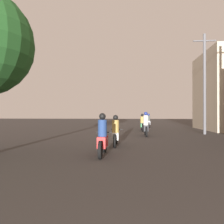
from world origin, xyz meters
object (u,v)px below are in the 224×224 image
(motorcycle_red, at_px, (103,139))
(motorcycle_white, at_px, (116,133))
(motorcycle_silver, at_px, (149,122))
(utility_pole_far, at_px, (205,82))
(motorcycle_green, at_px, (142,124))
(motorcycle_black, at_px, (146,126))

(motorcycle_red, xyz_separation_m, motorcycle_white, (0.31, 2.38, -0.03))
(motorcycle_silver, xyz_separation_m, utility_pole_far, (3.36, -7.66, 3.20))
(motorcycle_green, relative_size, utility_pole_far, 0.30)
(motorcycle_green, relative_size, motorcycle_silver, 1.05)
(motorcycle_black, distance_m, motorcycle_green, 4.23)
(motorcycle_white, bearing_deg, motorcycle_silver, 84.18)
(motorcycle_white, height_order, utility_pole_far, utility_pole_far)
(motorcycle_red, xyz_separation_m, utility_pole_far, (6.36, 8.44, 3.19))
(motorcycle_red, height_order, motorcycle_white, motorcycle_red)
(motorcycle_white, xyz_separation_m, motorcycle_silver, (2.69, 13.72, 0.01))
(motorcycle_red, xyz_separation_m, motorcycle_green, (2.04, 11.13, -0.01))
(motorcycle_white, xyz_separation_m, motorcycle_green, (1.72, 8.75, 0.01))
(motorcycle_red, relative_size, motorcycle_silver, 0.92)
(motorcycle_silver, bearing_deg, motorcycle_white, -110.72)
(motorcycle_white, height_order, motorcycle_silver, motorcycle_silver)
(motorcycle_black, relative_size, utility_pole_far, 0.27)
(motorcycle_black, bearing_deg, motorcycle_red, -101.22)
(motorcycle_red, xyz_separation_m, motorcycle_silver, (3.00, 16.10, -0.01))
(motorcycle_white, bearing_deg, motorcycle_green, 84.12)
(motorcycle_white, bearing_deg, motorcycle_black, 74.44)
(motorcycle_red, distance_m, motorcycle_white, 2.40)
(motorcycle_white, distance_m, utility_pole_far, 9.14)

